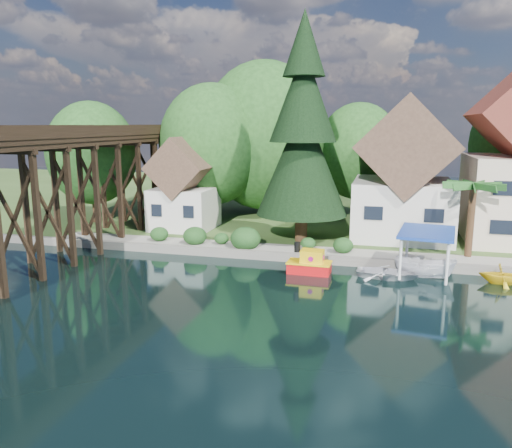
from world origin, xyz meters
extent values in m
plane|color=black|center=(0.00, 0.00, 0.00)|extent=(140.00, 140.00, 0.00)
cube|color=#324E1F|center=(0.00, 34.00, 0.25)|extent=(140.00, 52.00, 0.50)
cube|color=slate|center=(4.00, 8.00, 0.31)|extent=(60.00, 0.40, 0.62)
cube|color=gray|center=(6.00, 9.30, 0.53)|extent=(50.00, 2.60, 0.06)
cube|color=black|center=(-16.00, 0.00, 4.00)|extent=(4.00, 0.36, 8.00)
cube|color=black|center=(-16.00, 3.20, 4.00)|extent=(4.00, 0.36, 8.00)
cube|color=black|center=(-16.00, 6.40, 4.00)|extent=(4.00, 0.36, 8.00)
cube|color=black|center=(-16.00, 9.60, 4.00)|extent=(4.00, 0.36, 8.00)
cube|color=black|center=(-16.00, 12.80, 4.00)|extent=(4.00, 0.36, 8.00)
cube|color=black|center=(-16.00, 16.00, 4.00)|extent=(4.00, 0.36, 8.00)
cube|color=black|center=(-16.00, 19.20, 4.00)|extent=(4.00, 0.36, 8.00)
cube|color=black|center=(-16.00, 22.40, 4.00)|extent=(4.00, 0.36, 8.00)
cube|color=black|center=(-16.00, 25.60, 4.00)|extent=(4.00, 0.36, 8.00)
cube|color=black|center=(-17.75, 6.00, 8.05)|extent=(0.35, 44.00, 0.35)
cube|color=black|center=(-14.25, 6.00, 8.05)|extent=(0.35, 44.00, 0.35)
cube|color=black|center=(-16.00, 6.00, 8.35)|extent=(4.00, 44.00, 0.30)
cube|color=black|center=(-18.00, 6.00, 8.90)|extent=(0.12, 44.00, 0.80)
cube|color=black|center=(-14.00, 6.00, 8.90)|extent=(0.12, 44.00, 0.80)
cube|color=silver|center=(7.00, 16.00, 2.75)|extent=(7.50, 8.00, 4.50)
cube|color=#473026|center=(7.00, 16.00, 7.70)|extent=(7.64, 8.64, 7.64)
cube|color=black|center=(4.90, 11.96, 2.98)|extent=(1.35, 0.08, 1.00)
cube|color=black|center=(9.10, 11.96, 2.98)|extent=(1.35, 0.08, 1.00)
cube|color=black|center=(13.62, 12.21, 4.08)|extent=(1.53, 0.08, 1.00)
cube|color=silver|center=(-11.00, 14.50, 2.25)|extent=(5.00, 5.00, 3.50)
cube|color=#473026|center=(-11.00, 14.50, 5.80)|extent=(5.09, 5.40, 5.09)
cube|color=black|center=(-12.40, 11.96, 2.43)|extent=(0.90, 0.08, 1.00)
cube|color=black|center=(-9.60, 11.96, 2.43)|extent=(0.90, 0.08, 1.00)
cylinder|color=#382314|center=(-10.00, 19.00, 2.75)|extent=(0.50, 0.50, 4.50)
ellipsoid|color=#1D4518|center=(-10.00, 19.00, 7.50)|extent=(4.40, 4.40, 5.06)
cylinder|color=#382314|center=(-6.00, 23.00, 2.98)|extent=(0.50, 0.50, 4.95)
ellipsoid|color=#1D4518|center=(-6.00, 23.00, 8.20)|extent=(5.00, 5.00, 5.75)
cylinder|color=#382314|center=(3.00, 24.00, 2.52)|extent=(0.50, 0.50, 4.05)
ellipsoid|color=#1D4518|center=(3.00, 24.00, 6.80)|extent=(4.00, 4.00, 4.60)
cylinder|color=#382314|center=(-20.00, 15.00, 2.52)|extent=(0.50, 0.50, 4.05)
ellipsoid|color=#1D4518|center=(-20.00, 15.00, 6.80)|extent=(4.00, 4.00, 4.60)
ellipsoid|color=#184017|center=(-8.00, 9.20, 1.27)|extent=(1.98, 1.98, 1.53)
ellipsoid|color=#184017|center=(-6.00, 9.50, 1.09)|extent=(1.54, 1.54, 1.19)
ellipsoid|color=#184017|center=(-4.00, 9.00, 1.35)|extent=(2.20, 2.20, 1.70)
ellipsoid|color=#184017|center=(-11.00, 9.40, 1.18)|extent=(1.76, 1.76, 1.36)
ellipsoid|color=#184017|center=(0.50, 9.60, 1.09)|extent=(1.54, 1.54, 1.19)
ellipsoid|color=#184017|center=(3.00, 9.30, 1.18)|extent=(1.76, 1.76, 1.36)
cylinder|color=#382314|center=(-0.48, 12.36, 2.06)|extent=(0.94, 0.94, 3.13)
cone|color=black|center=(-0.48, 12.36, 6.76)|extent=(6.88, 6.88, 8.34)
cone|color=black|center=(-0.48, 12.36, 11.45)|extent=(5.01, 5.01, 6.78)
cone|color=black|center=(-0.48, 12.36, 15.10)|extent=(3.13, 3.13, 4.69)
cylinder|color=#382314|center=(11.29, 10.37, 2.83)|extent=(0.47, 0.47, 4.66)
ellipsoid|color=#17471B|center=(11.29, 10.37, 5.37)|extent=(5.00, 5.00, 1.06)
cube|color=red|center=(1.18, 5.67, 0.31)|extent=(2.72, 1.51, 0.72)
cube|color=yellow|center=(1.18, 5.67, 0.70)|extent=(2.81, 1.60, 0.09)
cube|color=yellow|center=(1.36, 5.66, 1.07)|extent=(1.46, 1.11, 0.89)
cylinder|color=black|center=(0.38, 5.69, 1.65)|extent=(0.39, 0.39, 0.63)
cylinder|color=#A10C6B|center=(1.35, 5.11, 1.07)|extent=(0.32, 0.08, 0.32)
cylinder|color=#A10C6B|center=(1.38, 6.21, 1.07)|extent=(0.32, 0.08, 0.32)
cylinder|color=#A10C6B|center=(2.08, 5.64, 1.07)|extent=(0.08, 0.32, 0.32)
imported|color=white|center=(6.04, 5.88, 0.39)|extent=(3.95, 2.93, 0.78)
imported|color=white|center=(8.26, 6.51, 0.72)|extent=(3.87, 1.87, 1.44)
cube|color=#183B9D|center=(8.26, 6.51, 2.88)|extent=(3.74, 4.98, 0.17)
cylinder|color=white|center=(9.28, 4.34, 1.58)|extent=(0.17, 0.17, 2.59)
cylinder|color=white|center=(9.81, 8.34, 1.58)|extent=(0.17, 0.17, 2.59)
cylinder|color=white|center=(6.72, 4.68, 1.58)|extent=(0.17, 0.17, 2.59)
cylinder|color=white|center=(7.24, 8.68, 1.58)|extent=(0.17, 0.17, 2.59)
imported|color=yellow|center=(12.63, 6.38, 0.66)|extent=(2.63, 2.31, 1.33)
camera|label=1|loc=(5.62, -24.92, 9.38)|focal=35.00mm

